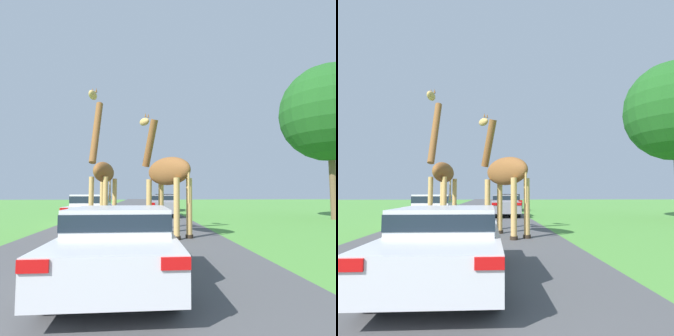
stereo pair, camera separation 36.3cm
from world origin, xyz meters
TOP-DOWN VIEW (x-y plane):
  - road at (0.00, 30.00)m, footprint 6.70×120.00m
  - giraffe_near_road at (1.42, 10.48)m, footprint 1.97×2.61m
  - giraffe_companion at (-0.92, 11.64)m, footprint 0.95×2.97m
  - car_lead_maroon at (0.20, 5.24)m, footprint 1.74×4.16m
  - car_queue_right at (1.92, 19.76)m, footprint 1.77×4.04m
  - car_queue_left at (2.66, 26.97)m, footprint 1.88×4.63m
  - car_far_ahead at (-1.93, 15.42)m, footprint 1.91×4.60m
  - tree_left_edge at (11.59, 16.38)m, footprint 5.71×5.71m

SIDE VIEW (x-z plane):
  - road at x=0.00m, z-range 0.00..0.00m
  - car_lead_maroon at x=0.20m, z-range 0.05..1.27m
  - car_queue_right at x=1.92m, z-range 0.05..1.45m
  - car_far_ahead at x=-1.93m, z-range 0.05..1.47m
  - car_queue_left at x=2.66m, z-range 0.05..1.50m
  - giraffe_near_road at x=1.42m, z-range -0.16..4.43m
  - giraffe_companion at x=-0.92m, z-range -0.33..4.80m
  - tree_left_edge at x=11.59m, z-range 1.67..10.76m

